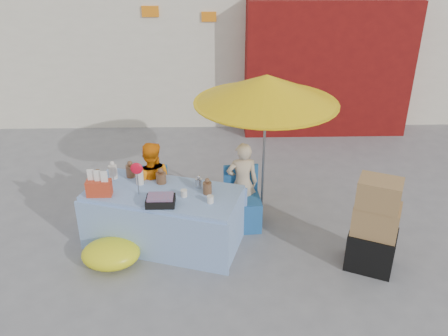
{
  "coord_description": "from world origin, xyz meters",
  "views": [
    {
      "loc": [
        -0.06,
        -4.81,
        3.75
      ],
      "look_at": [
        0.08,
        0.6,
        1.0
      ],
      "focal_mm": 38.0,
      "sensor_mm": 36.0,
      "label": 1
    }
  ],
  "objects_px": {
    "market_table": "(164,216)",
    "umbrella": "(266,90)",
    "chair_right": "(242,210)",
    "vendor_beige": "(242,183)",
    "box_stack": "(374,228)",
    "vendor_orange": "(151,184)",
    "chair_left": "(152,211)"
  },
  "relations": [
    {
      "from": "market_table",
      "to": "umbrella",
      "type": "xyz_separation_m",
      "value": [
        1.35,
        0.63,
        1.5
      ]
    },
    {
      "from": "chair_right",
      "to": "vendor_beige",
      "type": "relative_size",
      "value": 0.7
    },
    {
      "from": "box_stack",
      "to": "umbrella",
      "type": "bearing_deg",
      "value": 134.64
    },
    {
      "from": "vendor_beige",
      "to": "market_table",
      "type": "bearing_deg",
      "value": 20.08
    },
    {
      "from": "vendor_orange",
      "to": "box_stack",
      "type": "distance_m",
      "value": 2.96
    },
    {
      "from": "chair_right",
      "to": "vendor_beige",
      "type": "height_order",
      "value": "vendor_beige"
    },
    {
      "from": "market_table",
      "to": "chair_left",
      "type": "relative_size",
      "value": 2.57
    },
    {
      "from": "market_table",
      "to": "chair_left",
      "type": "distance_m",
      "value": 0.43
    },
    {
      "from": "vendor_orange",
      "to": "umbrella",
      "type": "height_order",
      "value": "umbrella"
    },
    {
      "from": "umbrella",
      "to": "market_table",
      "type": "bearing_deg",
      "value": -154.86
    },
    {
      "from": "vendor_beige",
      "to": "box_stack",
      "type": "xyz_separation_m",
      "value": [
        1.51,
        -1.08,
        -0.04
      ]
    },
    {
      "from": "chair_right",
      "to": "market_table",
      "type": "bearing_deg",
      "value": -166.21
    },
    {
      "from": "vendor_orange",
      "to": "umbrella",
      "type": "distance_m",
      "value": 2.02
    },
    {
      "from": "umbrella",
      "to": "chair_right",
      "type": "bearing_deg",
      "value": -136.66
    },
    {
      "from": "chair_left",
      "to": "chair_right",
      "type": "bearing_deg",
      "value": -4.65
    },
    {
      "from": "market_table",
      "to": "chair_left",
      "type": "xyz_separation_m",
      "value": [
        -0.2,
        0.35,
        -0.14
      ]
    },
    {
      "from": "chair_left",
      "to": "box_stack",
      "type": "relative_size",
      "value": 0.7
    },
    {
      "from": "chair_right",
      "to": "vendor_orange",
      "type": "distance_m",
      "value": 1.31
    },
    {
      "from": "vendor_beige",
      "to": "chair_left",
      "type": "bearing_deg",
      "value": 1.48
    },
    {
      "from": "vendor_orange",
      "to": "umbrella",
      "type": "bearing_deg",
      "value": -179.12
    },
    {
      "from": "umbrella",
      "to": "vendor_beige",
      "type": "bearing_deg",
      "value": -153.43
    },
    {
      "from": "market_table",
      "to": "umbrella",
      "type": "height_order",
      "value": "umbrella"
    },
    {
      "from": "market_table",
      "to": "vendor_beige",
      "type": "bearing_deg",
      "value": 42.07
    },
    {
      "from": "umbrella",
      "to": "box_stack",
      "type": "xyz_separation_m",
      "value": [
        1.21,
        -1.23,
        -1.33
      ]
    },
    {
      "from": "market_table",
      "to": "vendor_beige",
      "type": "relative_size",
      "value": 1.81
    },
    {
      "from": "market_table",
      "to": "box_stack",
      "type": "bearing_deg",
      "value": 4.33
    },
    {
      "from": "chair_left",
      "to": "chair_right",
      "type": "relative_size",
      "value": 1.0
    },
    {
      "from": "box_stack",
      "to": "chair_left",
      "type": "bearing_deg",
      "value": 161.17
    },
    {
      "from": "umbrella",
      "to": "box_stack",
      "type": "height_order",
      "value": "umbrella"
    },
    {
      "from": "chair_left",
      "to": "umbrella",
      "type": "distance_m",
      "value": 2.27
    },
    {
      "from": "umbrella",
      "to": "vendor_orange",
      "type": "bearing_deg",
      "value": -174.47
    },
    {
      "from": "chair_right",
      "to": "vendor_beige",
      "type": "distance_m",
      "value": 0.37
    }
  ]
}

